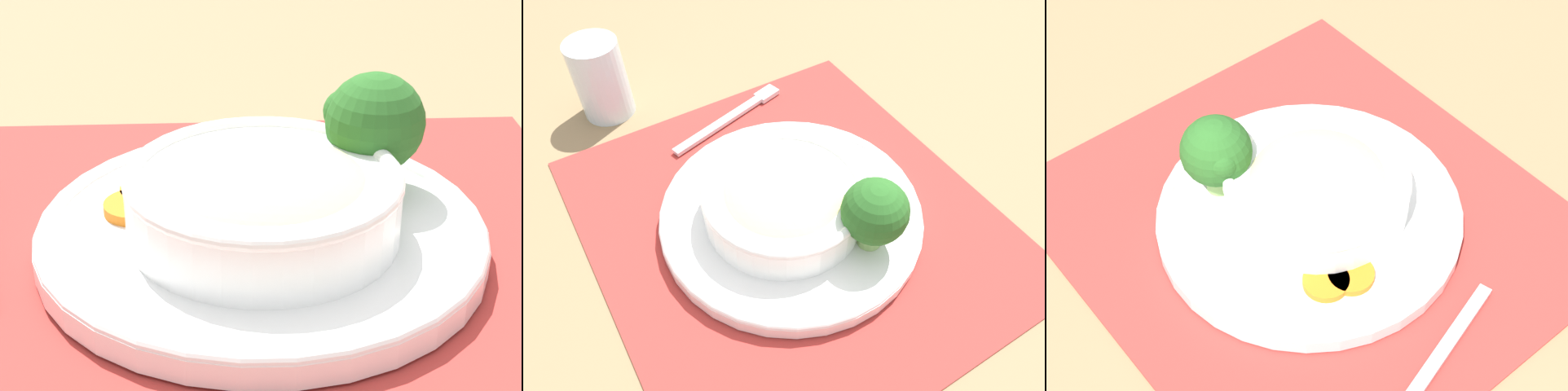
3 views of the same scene
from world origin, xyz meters
The scene contains 9 objects.
ground_plane centered at (0.00, 0.00, 0.00)m, with size 4.00×4.00×0.00m, color #8C704C.
placemat centered at (0.00, 0.00, 0.00)m, with size 0.50×0.47×0.00m.
plate centered at (0.00, 0.00, 0.02)m, with size 0.30×0.30×0.02m.
bowl centered at (0.00, -0.01, 0.05)m, with size 0.18×0.18×0.05m.
broccoli_floret centered at (0.08, 0.04, 0.07)m, with size 0.07×0.07×0.09m.
carrot_slice_near centered at (-0.07, 0.05, 0.02)m, with size 0.04×0.04×0.01m.
carrot_slice_middle centered at (-0.08, 0.03, 0.02)m, with size 0.04×0.04×0.01m.
water_glass centered at (-0.31, -0.09, 0.05)m, with size 0.07×0.07×0.11m.
fork centered at (-0.19, 0.05, 0.01)m, with size 0.05×0.18×0.01m.
Camera 2 is at (0.29, -0.22, 0.46)m, focal length 35.00 mm.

